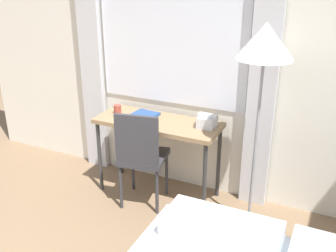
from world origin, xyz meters
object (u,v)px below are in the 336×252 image
desk (158,128)px  desk_chair (141,153)px  book (145,115)px  standing_lamp (264,50)px  mug (118,109)px  telephone (207,121)px

desk → desk_chair: size_ratio=1.24×
desk_chair → book: desk_chair is taller
standing_lamp → book: (-1.10, 0.20, -0.74)m
desk_chair → standing_lamp: (0.98, 0.10, 0.98)m
book → mug: bearing=-170.0°
mug → book: bearing=10.0°
book → desk_chair: bearing=-68.3°
desk → standing_lamp: 1.26m
standing_lamp → mug: (-1.37, 0.16, -0.71)m
desk → mug: 0.45m
standing_lamp → desk_chair: bearing=-174.0°
desk_chair → standing_lamp: bearing=-5.0°
desk_chair → standing_lamp: size_ratio=0.54×
desk → mug: bearing=179.0°
desk_chair → book: bearing=100.7°
standing_lamp → desk: bearing=171.0°
standing_lamp → mug: bearing=173.5°
desk → book: book is taller
telephone → book: size_ratio=0.69×
mug → desk: bearing=-1.0°
desk → desk_chair: (-0.04, -0.25, -0.15)m
mug → desk_chair: bearing=-33.5°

